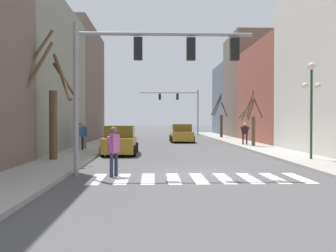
{
  "coord_description": "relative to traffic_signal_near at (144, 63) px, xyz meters",
  "views": [
    {
      "loc": [
        -1.62,
        -14.88,
        2.08
      ],
      "look_at": [
        -0.12,
        24.49,
        1.46
      ],
      "focal_mm": 42.0,
      "sensor_mm": 36.0,
      "label": 1
    }
  ],
  "objects": [
    {
      "name": "ground_plane",
      "position": [
        1.95,
        0.17,
        -4.22
      ],
      "size": [
        240.0,
        240.0,
        0.0
      ],
      "primitive_type": "plane",
      "color": "#4C4C4F"
    },
    {
      "name": "building_row_left",
      "position": [
        -8.33,
        11.82,
        1.54
      ],
      "size": [
        6.0,
        36.93,
        13.69
      ],
      "color": "#66564C",
      "rests_on": "ground_plane"
    },
    {
      "name": "pedestrian_waiting_at_curb",
      "position": [
        -4.34,
        12.1,
        -3.03
      ],
      "size": [
        0.53,
        0.65,
        1.75
      ],
      "rotation": [
        0.0,
        0.0,
        2.23
      ],
      "color": "#7A705B",
      "rests_on": "sidewalk_left"
    },
    {
      "name": "pedestrian_crossing_street",
      "position": [
        -4.32,
        10.45,
        -3.03
      ],
      "size": [
        0.67,
        0.52,
        1.76
      ],
      "rotation": [
        0.0,
        0.0,
        3.77
      ],
      "color": "black",
      "rests_on": "sidewalk_left"
    },
    {
      "name": "street_tree_left_far",
      "position": [
        7.64,
        14.04,
        -2.18
      ],
      "size": [
        1.86,
        1.47,
        4.18
      ],
      "color": "brown",
      "rests_on": "sidewalk_right"
    },
    {
      "name": "pedestrian_on_left_sidewalk",
      "position": [
        7.52,
        15.77,
        -3.06
      ],
      "size": [
        0.73,
        0.24,
        1.7
      ],
      "rotation": [
        0.0,
        0.0,
        0.03
      ],
      "color": "black",
      "rests_on": "sidewalk_right"
    },
    {
      "name": "building_row_right",
      "position": [
        12.22,
        20.12,
        0.67
      ],
      "size": [
        6.0,
        49.94,
        11.82
      ],
      "color": "#934C3D",
      "rests_on": "ground_plane"
    },
    {
      "name": "traffic_signal_near",
      "position": [
        0.0,
        0.0,
        0.0
      ],
      "size": [
        6.68,
        0.28,
        5.68
      ],
      "color": "gray",
      "rests_on": "ground_plane"
    },
    {
      "name": "car_driving_toward_lane",
      "position": [
        2.98,
        21.88,
        -3.44
      ],
      "size": [
        2.13,
        4.85,
        1.68
      ],
      "rotation": [
        0.0,
        0.0,
        1.57
      ],
      "color": "#A38423",
      "rests_on": "ground_plane"
    },
    {
      "name": "sidewalk_left",
      "position": [
        -4.06,
        0.17,
        -4.14
      ],
      "size": [
        2.54,
        90.0,
        0.15
      ],
      "color": "#9E9E99",
      "rests_on": "ground_plane"
    },
    {
      "name": "street_tree_right_far",
      "position": [
        -4.59,
        4.43,
        -1.42
      ],
      "size": [
        3.17,
        1.97,
        6.34
      ],
      "color": "brown",
      "rests_on": "sidewalk_left"
    },
    {
      "name": "crosswalk_stripes",
      "position": [
        1.95,
        -0.88,
        -4.22
      ],
      "size": [
        7.65,
        2.6,
        0.01
      ],
      "color": "white",
      "rests_on": "ground_plane"
    },
    {
      "name": "car_parked_right_far",
      "position": [
        3.7,
        30.41,
        -3.47
      ],
      "size": [
        2.01,
        4.32,
        1.59
      ],
      "rotation": [
        0.0,
        0.0,
        1.57
      ],
      "color": "silver",
      "rests_on": "ground_plane"
    },
    {
      "name": "traffic_signal_far",
      "position": [
        4.01,
        38.59,
        0.33
      ],
      "size": [
        8.08,
        0.28,
        6.17
      ],
      "color": "gray",
      "rests_on": "ground_plane"
    },
    {
      "name": "street_lamp_right_corner",
      "position": [
        8.11,
        4.33,
        -0.73
      ],
      "size": [
        0.95,
        0.36,
        4.75
      ],
      "color": "#1E4C2D",
      "rests_on": "sidewalk_right"
    },
    {
      "name": "street_tree_right_near",
      "position": [
        7.84,
        28.78,
        -2.05
      ],
      "size": [
        1.64,
        1.7,
        4.83
      ],
      "color": "#473828",
      "rests_on": "sidewalk_right"
    },
    {
      "name": "pedestrian_on_right_sidewalk",
      "position": [
        -1.11,
        -0.31,
        -3.14
      ],
      "size": [
        0.44,
        0.74,
        1.83
      ],
      "rotation": [
        0.0,
        0.0,
        4.24
      ],
      "color": "#282D47",
      "rests_on": "ground_plane"
    },
    {
      "name": "car_at_intersection",
      "position": [
        -1.65,
        8.96,
        -3.41
      ],
      "size": [
        2.04,
        4.6,
        1.74
      ],
      "rotation": [
        0.0,
        0.0,
        1.57
      ],
      "color": "#A38423",
      "rests_on": "ground_plane"
    }
  ]
}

